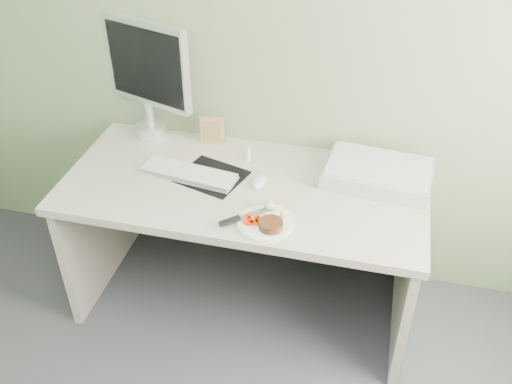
% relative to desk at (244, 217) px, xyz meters
% --- Properties ---
extents(wall_back, '(3.50, 0.00, 3.50)m').
position_rel_desk_xyz_m(wall_back, '(0.00, 0.38, 0.80)').
color(wall_back, '#6F845D').
rests_on(wall_back, floor).
extents(desk, '(1.60, 0.75, 0.73)m').
position_rel_desk_xyz_m(desk, '(0.00, 0.00, 0.00)').
color(desk, beige).
rests_on(desk, floor).
extents(plate, '(0.23, 0.23, 0.01)m').
position_rel_desk_xyz_m(plate, '(0.16, -0.24, 0.19)').
color(plate, white).
rests_on(plate, desk).
extents(steak, '(0.12, 0.12, 0.03)m').
position_rel_desk_xyz_m(steak, '(0.19, -0.28, 0.21)').
color(steak, black).
rests_on(steak, plate).
extents(potato_pile, '(0.09, 0.07, 0.05)m').
position_rel_desk_xyz_m(potato_pile, '(0.18, -0.19, 0.22)').
color(potato_pile, '#AD8054').
rests_on(potato_pile, plate).
extents(carrot_heap, '(0.06, 0.06, 0.04)m').
position_rel_desk_xyz_m(carrot_heap, '(0.10, -0.26, 0.21)').
color(carrot_heap, red).
rests_on(carrot_heap, plate).
extents(steak_knife, '(0.18, 0.17, 0.02)m').
position_rel_desk_xyz_m(steak_knife, '(0.05, -0.26, 0.21)').
color(steak_knife, silver).
rests_on(steak_knife, plate).
extents(mousepad, '(0.33, 0.31, 0.00)m').
position_rel_desk_xyz_m(mousepad, '(-0.15, 0.02, 0.18)').
color(mousepad, black).
rests_on(mousepad, desk).
extents(keyboard, '(0.44, 0.19, 0.02)m').
position_rel_desk_xyz_m(keyboard, '(-0.25, 0.01, 0.20)').
color(keyboard, white).
rests_on(keyboard, desk).
extents(computer_mouse, '(0.06, 0.10, 0.04)m').
position_rel_desk_xyz_m(computer_mouse, '(0.07, 0.01, 0.20)').
color(computer_mouse, white).
rests_on(computer_mouse, desk).
extents(photo_frame, '(0.12, 0.04, 0.15)m').
position_rel_desk_xyz_m(photo_frame, '(-0.23, 0.30, 0.26)').
color(photo_frame, '#997747').
rests_on(photo_frame, desk).
extents(eyedrop_bottle, '(0.03, 0.03, 0.08)m').
position_rel_desk_xyz_m(eyedrop_bottle, '(-0.03, 0.19, 0.22)').
color(eyedrop_bottle, white).
rests_on(eyedrop_bottle, desk).
extents(scanner, '(0.49, 0.35, 0.07)m').
position_rel_desk_xyz_m(scanner, '(0.57, 0.17, 0.22)').
color(scanner, '#A6A8AD').
rests_on(scanner, desk).
extents(monitor, '(0.47, 0.20, 0.58)m').
position_rel_desk_xyz_m(monitor, '(-0.55, 0.32, 0.51)').
color(monitor, silver).
rests_on(monitor, desk).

